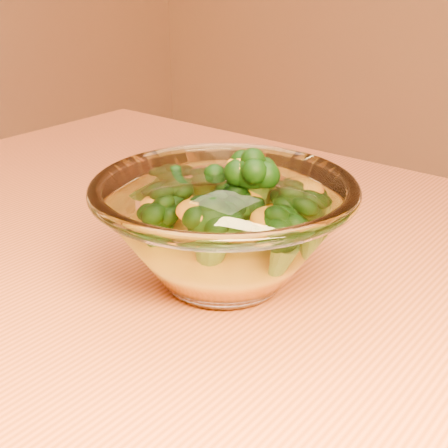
{
  "coord_description": "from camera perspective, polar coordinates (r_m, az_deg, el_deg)",
  "views": [
    {
      "loc": [
        0.16,
        -0.28,
        0.99
      ],
      "look_at": [
        -0.11,
        0.05,
        0.8
      ],
      "focal_mm": 50.0,
      "sensor_mm": 36.0,
      "label": 1
    }
  ],
  "objects": [
    {
      "name": "glass_bowl",
      "position": [
        0.47,
        -0.0,
        -0.48
      ],
      "size": [
        0.2,
        0.2,
        0.09
      ],
      "color": "white",
      "rests_on": "table"
    },
    {
      "name": "cheese_sauce",
      "position": [
        0.48,
        -0.0,
        -2.51
      ],
      "size": [
        0.12,
        0.12,
        0.03
      ],
      "primitive_type": "ellipsoid",
      "color": "orange",
      "rests_on": "glass_bowl"
    },
    {
      "name": "broccoli_heap",
      "position": [
        0.47,
        0.84,
        1.38
      ],
      "size": [
        0.15,
        0.12,
        0.08
      ],
      "color": "black",
      "rests_on": "cheese_sauce"
    }
  ]
}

